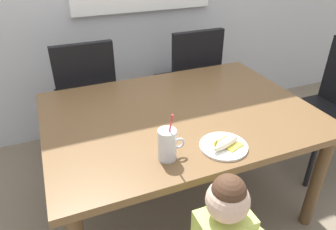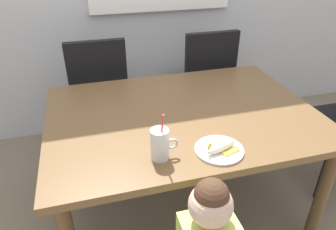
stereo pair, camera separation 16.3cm
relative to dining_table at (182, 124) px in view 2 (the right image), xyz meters
The scene contains 7 objects.
ground_plane 0.63m from the dining_table, ahead, with size 24.00×24.00×0.00m, color #7A6B56.
dining_table is the anchor object (origin of this frame).
dining_chair_left 0.90m from the dining_table, 118.30° to the left, with size 0.44×0.45×0.96m.
dining_chair_right 0.89m from the dining_table, 60.09° to the left, with size 0.44×0.44×0.96m.
milk_cup 0.46m from the dining_table, 121.47° to the right, with size 0.13×0.08×0.25m.
snack_plate 0.41m from the dining_table, 82.67° to the right, with size 0.23×0.23×0.01m, color white.
peeled_banana 0.43m from the dining_table, 82.29° to the right, with size 0.18×0.13×0.07m.
Camera 2 is at (-0.50, -1.47, 1.60)m, focal length 33.41 mm.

